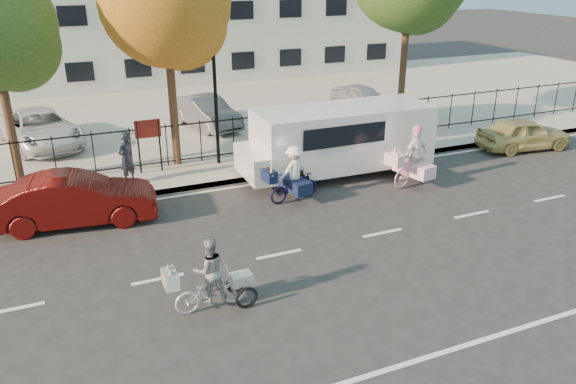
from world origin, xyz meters
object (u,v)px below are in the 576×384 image
zebra_trike (211,282)px  unicorn_bike (414,163)px  lot_car_b (40,128)px  lamppost (215,79)px  pedestrian (126,158)px  gold_sedan (524,134)px  red_sedan (76,200)px  white_van (340,138)px  lot_car_c (206,112)px  lot_car_d (362,98)px  bull_bike (293,179)px

zebra_trike → unicorn_bike: size_ratio=0.92×
lot_car_b → lamppost: bearing=-54.6°
lamppost → pedestrian: (-3.22, -0.75, -2.11)m
gold_sedan → red_sedan: bearing=97.6°
white_van → lamppost: bearing=148.4°
lot_car_c → lot_car_d: size_ratio=1.12×
gold_sedan → bull_bike: bearing=103.0°
zebra_trike → red_sedan: (-2.24, 5.45, 0.09)m
lamppost → lot_car_d: bearing=28.3°
pedestrian → lot_car_c: size_ratio=0.43×
red_sedan → lot_car_b: bearing=13.5°
lot_car_c → lot_car_b: bearing=166.1°
red_sedan → lot_car_d: size_ratio=1.22×
bull_bike → pedestrian: size_ratio=1.11×
white_van → lot_car_d: bearing=55.7°
white_van → red_sedan: size_ratio=1.51×
pedestrian → lot_car_b: (-2.47, 5.39, -0.17)m
unicorn_bike → white_van: size_ratio=0.31×
unicorn_bike → white_van: (-1.70, 1.88, 0.53)m
unicorn_bike → bull_bike: size_ratio=1.07×
pedestrian → lot_car_d: size_ratio=0.48×
lot_car_d → zebra_trike: bearing=-141.7°
lot_car_c → lot_car_d: bearing=-14.4°
unicorn_bike → bull_bike: 4.07m
lamppost → red_sedan: bearing=-149.2°
lamppost → pedestrian: size_ratio=2.54×
unicorn_bike → lot_car_c: unicorn_bike is taller
lot_car_c → lamppost: bearing=-114.5°
lot_car_c → white_van: bearing=-82.7°
gold_sedan → pedestrian: pedestrian is taller
zebra_trike → bull_bike: 5.99m
red_sedan → lot_car_b: lot_car_b is taller
lot_car_c → red_sedan: bearing=-141.3°
bull_bike → lot_car_d: 11.09m
zebra_trike → bull_bike: (3.87, 4.57, 0.06)m
zebra_trike → lot_car_b: bearing=12.0°
lamppost → gold_sedan: bearing=-13.4°
bull_bike → lamppost: bearing=8.5°
red_sedan → pedestrian: pedestrian is taller
unicorn_bike → lot_car_b: bearing=38.7°
unicorn_bike → gold_sedan: bearing=-88.8°
unicorn_bike → white_van: bearing=29.7°
white_van → pedestrian: 6.95m
unicorn_bike → pedestrian: bearing=55.5°
unicorn_bike → pedestrian: 9.14m
lamppost → unicorn_bike: lamppost is taller
zebra_trike → unicorn_bike: unicorn_bike is taller
gold_sedan → zebra_trike: bearing=118.8°
white_van → lot_car_d: white_van is taller
unicorn_bike → red_sedan: bearing=70.6°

